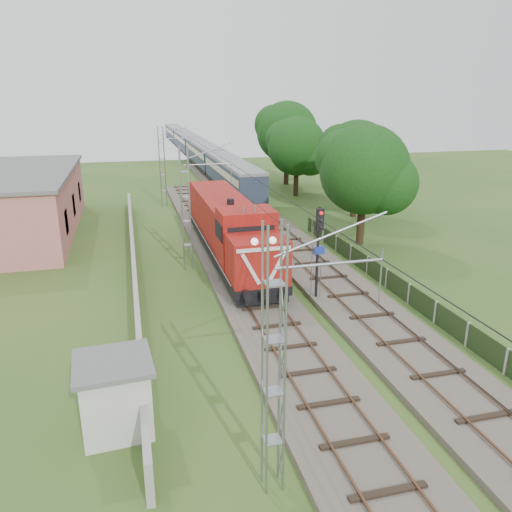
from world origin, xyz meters
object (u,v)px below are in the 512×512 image
object	(u,v)px
locomotive	(229,228)
relay_hut	(116,395)
signal_post	(319,238)
coach_rake	(194,146)

from	to	relation	value
locomotive	relay_hut	bearing A→B (deg)	-113.49
signal_post	relay_hut	size ratio (longest dim) A/B	1.97
coach_rake	relay_hut	size ratio (longest dim) A/B	31.50
coach_rake	signal_post	size ratio (longest dim) A/B	15.97
locomotive	signal_post	world-z (taller)	signal_post
relay_hut	coach_rake	bearing A→B (deg)	80.32
locomotive	relay_hut	world-z (taller)	locomotive
locomotive	coach_rake	world-z (taller)	locomotive
locomotive	signal_post	distance (m)	9.05
coach_rake	signal_post	bearing A→B (deg)	-91.61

